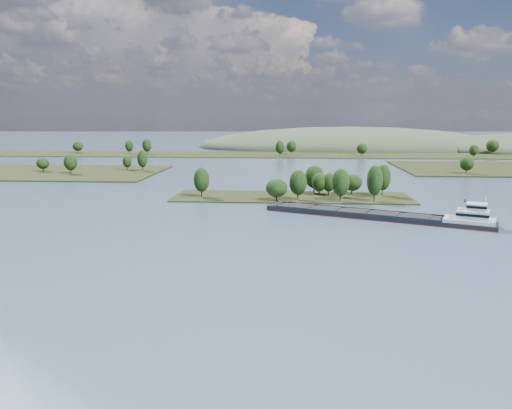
{
  "coord_description": "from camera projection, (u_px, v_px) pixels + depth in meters",
  "views": [
    {
      "loc": [
        -0.32,
        -29.46,
        35.16
      ],
      "look_at": [
        -11.69,
        130.0,
        6.0
      ],
      "focal_mm": 35.0,
      "sensor_mm": 36.0,
      "label": 1
    }
  ],
  "objects": [
    {
      "name": "back_shoreline",
      "position": [
        301.0,
        154.0,
        426.87
      ],
      "size": [
        900.0,
        60.0,
        14.98
      ],
      "color": "black",
      "rests_on": "ground"
    },
    {
      "name": "cargo_barge",
      "position": [
        391.0,
        216.0,
        168.12
      ],
      "size": [
        74.96,
        38.11,
        10.47
      ],
      "color": "black",
      "rests_on": "ground"
    },
    {
      "name": "hill_west",
      "position": [
        349.0,
        148.0,
        521.64
      ],
      "size": [
        320.0,
        160.0,
        44.0
      ],
      "primitive_type": "ellipsoid",
      "color": "#384530",
      "rests_on": "ground"
    },
    {
      "name": "tree_island",
      "position": [
        308.0,
        188.0,
        209.83
      ],
      "size": [
        100.0,
        30.19,
        15.73
      ],
      "color": "black",
      "rests_on": "ground"
    },
    {
      "name": "ground",
      "position": [
        292.0,
        230.0,
        152.95
      ],
      "size": [
        1800.0,
        1800.0,
        0.0
      ],
      "primitive_type": "plane",
      "color": "#3D536B",
      "rests_on": "ground"
    }
  ]
}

